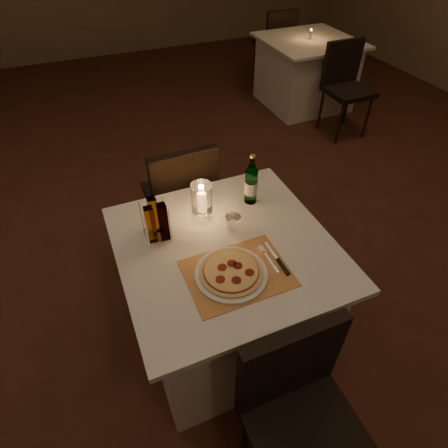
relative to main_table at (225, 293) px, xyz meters
name	(u,v)px	position (x,y,z in m)	size (l,w,h in m)	color
floor	(214,295)	(0.04, 0.28, -0.38)	(8.00, 10.00, 0.02)	#4B2418
main_table	(225,293)	(0.00, 0.00, 0.00)	(1.00, 1.00, 0.74)	silver
chair_near	(299,405)	(0.00, -0.71, 0.18)	(0.42, 0.42, 0.90)	black
chair_far	(182,192)	(0.00, 0.71, 0.18)	(0.42, 0.42, 0.90)	black
placemat	(237,273)	(-0.02, -0.18, 0.37)	(0.45, 0.34, 0.00)	#CC8546
plate	(231,274)	(-0.05, -0.18, 0.38)	(0.32, 0.32, 0.01)	white
pizza	(231,272)	(-0.05, -0.18, 0.39)	(0.28, 0.28, 0.02)	#D8B77F
fork	(267,257)	(0.14, -0.15, 0.37)	(0.02, 0.18, 0.00)	silver
knife	(280,263)	(0.18, -0.21, 0.37)	(0.02, 0.22, 0.01)	black
tumbler	(233,223)	(0.08, 0.09, 0.40)	(0.08, 0.08, 0.08)	white
water_bottle	(251,184)	(0.25, 0.26, 0.48)	(0.07, 0.07, 0.29)	#58A460
hurricane_candle	(202,199)	(-0.03, 0.23, 0.49)	(0.11, 0.11, 0.21)	white
cruet_caddy	(156,221)	(-0.28, 0.18, 0.46)	(0.12, 0.12, 0.21)	white
neighbor_table_right	(305,73)	(2.10, 2.57, 0.00)	(1.00, 1.00, 0.74)	silver
neighbor_chair_ra	(345,80)	(2.10, 1.86, 0.18)	(0.42, 0.42, 0.90)	black
neighbor_chair_rb	(277,39)	(2.10, 3.29, 0.18)	(0.42, 0.42, 0.90)	black
neighbor_candle_right	(311,34)	(2.10, 2.57, 0.41)	(0.03, 0.03, 0.11)	white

